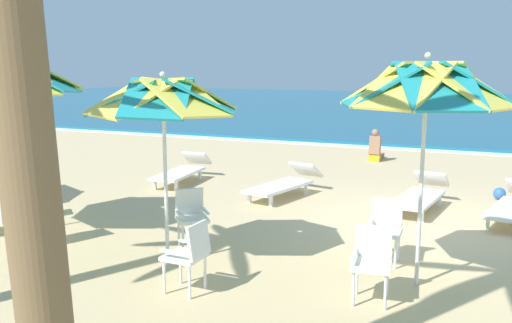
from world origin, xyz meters
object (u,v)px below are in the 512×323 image
(sun_lounger_2, at_px, (284,183))
(beach_umbrella_2, at_px, (1,77))
(plastic_chair_0, at_px, (372,259))
(sun_lounger_3, at_px, (182,171))
(plastic_chair_1, at_px, (385,227))
(sun_lounger_1, at_px, (420,195))
(beach_ball, at_px, (499,194))
(beachgoer_seated, at_px, (376,150))
(beach_umbrella_1, at_px, (163,99))
(beach_umbrella_0, at_px, (426,87))
(plastic_chair_3, at_px, (191,214))
(plastic_chair_5, at_px, (15,192))
(plastic_chair_2, at_px, (189,252))
(plastic_chair_4, at_px, (47,211))

(sun_lounger_2, bearing_deg, beach_umbrella_2, -127.01)
(plastic_chair_0, height_order, sun_lounger_3, plastic_chair_0)
(plastic_chair_1, height_order, sun_lounger_1, plastic_chair_1)
(sun_lounger_2, relative_size, beach_ball, 9.12)
(beach_ball, height_order, beachgoer_seated, beachgoer_seated)
(beach_umbrella_2, bearing_deg, sun_lounger_3, 84.02)
(beach_umbrella_2, height_order, sun_lounger_2, beach_umbrella_2)
(plastic_chair_1, xyz_separation_m, beach_umbrella_1, (-2.69, -1.28, 1.76))
(beach_umbrella_0, height_order, beachgoer_seated, beach_umbrella_0)
(sun_lounger_1, distance_m, sun_lounger_2, 2.71)
(plastic_chair_3, relative_size, beach_ball, 3.54)
(sun_lounger_1, distance_m, sun_lounger_3, 5.37)
(beach_umbrella_2, bearing_deg, plastic_chair_5, 131.62)
(sun_lounger_1, distance_m, beachgoer_seated, 5.43)
(plastic_chair_3, height_order, beach_ball, plastic_chair_3)
(plastic_chair_0, bearing_deg, sun_lounger_1, 90.01)
(plastic_chair_3, bearing_deg, sun_lounger_3, 122.33)
(plastic_chair_0, distance_m, beach_ball, 6.07)
(plastic_chair_1, height_order, plastic_chair_2, same)
(beach_umbrella_2, bearing_deg, plastic_chair_1, 10.51)
(beach_umbrella_0, xyz_separation_m, sun_lounger_3, (-5.79, 4.15, -2.15))
(plastic_chair_1, height_order, plastic_chair_5, same)
(beach_umbrella_1, distance_m, beach_ball, 7.48)
(sun_lounger_1, relative_size, sun_lounger_2, 0.99)
(beach_umbrella_1, distance_m, sun_lounger_3, 5.75)
(beach_umbrella_1, distance_m, plastic_chair_5, 4.12)
(beach_umbrella_0, height_order, plastic_chair_0, beach_umbrella_0)
(plastic_chair_1, relative_size, plastic_chair_3, 1.00)
(plastic_chair_1, distance_m, beachgoer_seated, 8.40)
(plastic_chair_2, xyz_separation_m, beach_umbrella_2, (-3.80, 0.92, 2.01))
(plastic_chair_4, bearing_deg, plastic_chair_1, 13.77)
(plastic_chair_0, bearing_deg, sun_lounger_2, 121.47)
(plastic_chair_4, xyz_separation_m, beach_ball, (6.34, 5.75, -0.37))
(beach_umbrella_1, relative_size, plastic_chair_4, 3.01)
(sun_lounger_1, height_order, beach_ball, sun_lounger_1)
(beach_umbrella_1, bearing_deg, plastic_chair_1, 25.47)
(beach_umbrella_1, height_order, plastic_chair_4, beach_umbrella_1)
(sun_lounger_3, bearing_deg, sun_lounger_1, -3.78)
(plastic_chair_2, height_order, beach_ball, plastic_chair_2)
(plastic_chair_5, bearing_deg, plastic_chair_0, -8.22)
(sun_lounger_1, bearing_deg, sun_lounger_2, -179.42)
(beach_umbrella_0, distance_m, beach_umbrella_2, 6.28)
(plastic_chair_5, bearing_deg, plastic_chair_3, -0.84)
(beach_umbrella_1, bearing_deg, beach_umbrella_0, 10.56)
(beachgoer_seated, bearing_deg, beach_umbrella_1, -95.62)
(plastic_chair_4, xyz_separation_m, beachgoer_seated, (3.12, 9.41, -0.20))
(beach_umbrella_2, xyz_separation_m, sun_lounger_1, (5.83, 4.17, -2.23))
(beachgoer_seated, bearing_deg, beach_umbrella_0, -75.63)
(sun_lounger_3, distance_m, beach_ball, 6.83)
(beach_umbrella_1, height_order, plastic_chair_3, beach_umbrella_1)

